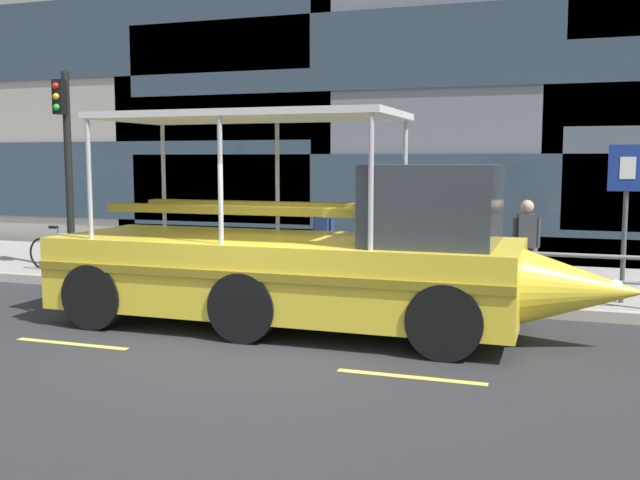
# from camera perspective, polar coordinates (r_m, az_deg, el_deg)

# --- Properties ---
(ground_plane) EXTENTS (120.00, 120.00, 0.00)m
(ground_plane) POSITION_cam_1_polar(r_m,az_deg,el_deg) (10.16, -5.44, -8.24)
(ground_plane) COLOR #2B2B2D
(sidewalk) EXTENTS (32.00, 4.80, 0.18)m
(sidewalk) POSITION_cam_1_polar(r_m,az_deg,el_deg) (15.31, 3.17, -2.90)
(sidewalk) COLOR #99968E
(sidewalk) RESTS_ON ground_plane
(curb_edge) EXTENTS (32.00, 0.18, 0.18)m
(curb_edge) POSITION_cam_1_polar(r_m,az_deg,el_deg) (12.97, 0.21, -4.59)
(curb_edge) COLOR #B2ADA3
(curb_edge) RESTS_ON ground_plane
(lane_centreline) EXTENTS (25.80, 0.12, 0.01)m
(lane_centreline) POSITION_cam_1_polar(r_m,az_deg,el_deg) (9.49, -7.36, -9.31)
(lane_centreline) COLOR #DBD64C
(lane_centreline) RESTS_ON ground_plane
(curb_guardrail) EXTENTS (11.37, 0.09, 0.85)m
(curb_guardrail) POSITION_cam_1_polar(r_m,az_deg,el_deg) (13.28, -0.64, -1.42)
(curb_guardrail) COLOR gray
(curb_guardrail) RESTS_ON sidewalk
(traffic_light_pole) EXTENTS (0.24, 0.46, 4.23)m
(traffic_light_pole) POSITION_cam_1_polar(r_m,az_deg,el_deg) (16.41, -19.45, 6.67)
(traffic_light_pole) COLOR black
(traffic_light_pole) RESTS_ON sidewalk
(parking_sign) EXTENTS (0.60, 0.12, 2.62)m
(parking_sign) POSITION_cam_1_polar(r_m,az_deg,el_deg) (12.87, 23.07, 3.21)
(parking_sign) COLOR #4C4F54
(parking_sign) RESTS_ON sidewalk
(leaned_bicycle) EXTENTS (1.74, 0.46, 0.96)m
(leaned_bicycle) POSITION_cam_1_polar(r_m,az_deg,el_deg) (16.41, -19.68, -0.99)
(leaned_bicycle) COLOR black
(leaned_bicycle) RESTS_ON sidewalk
(duck_tour_boat) EXTENTS (8.82, 2.49, 3.26)m
(duck_tour_boat) POSITION_cam_1_polar(r_m,az_deg,el_deg) (10.86, -0.31, -1.54)
(duck_tour_boat) COLOR yellow
(duck_tour_boat) RESTS_ON ground_plane
(pedestrian_near_bow) EXTENTS (0.47, 0.26, 1.67)m
(pedestrian_near_bow) POSITION_cam_1_polar(r_m,az_deg,el_deg) (13.23, 16.01, 0.20)
(pedestrian_near_bow) COLOR #47423D
(pedestrian_near_bow) RESTS_ON sidewalk
(pedestrian_mid_left) EXTENTS (0.44, 0.23, 1.55)m
(pedestrian_mid_left) POSITION_cam_1_polar(r_m,az_deg,el_deg) (14.10, 0.26, 0.51)
(pedestrian_mid_left) COLOR #1E2338
(pedestrian_mid_left) RESTS_ON sidewalk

